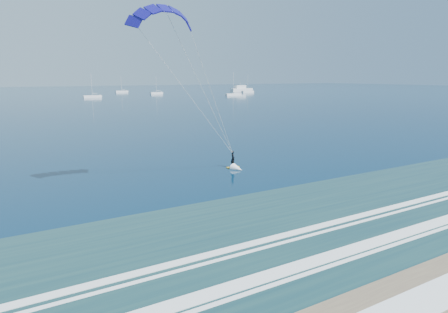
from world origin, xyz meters
TOP-DOWN VIEW (x-y plane):
  - ground at (0.00, 0.00)m, footprint 900.00×900.00m
  - kitesurfer_rig at (2.49, 25.73)m, footprint 15.96×8.61m
  - motor_yacht at (139.06, 226.20)m, footprint 16.30×4.35m
  - sailboat_3 at (30.81, 199.52)m, footprint 8.91×2.40m
  - sailboat_4 at (63.24, 256.88)m, footprint 8.16×2.40m
  - sailboat_5 at (74.02, 221.30)m, footprint 7.63×2.40m
  - sailboat_6 at (104.54, 181.87)m, footprint 9.56×2.40m
  - sailboat_7 at (134.99, 212.15)m, footprint 8.64×2.40m

SIDE VIEW (x-z plane):
  - ground at x=0.00m, z-range 0.00..0.00m
  - sailboat_5 at x=74.02m, z-range -4.61..5.96m
  - sailboat_4 at x=63.24m, z-range -4.91..6.26m
  - sailboat_7 at x=134.99m, z-range -5.34..6.71m
  - sailboat_3 at x=30.81m, z-range -5.48..6.86m
  - sailboat_6 at x=104.54m, z-range -5.73..7.11m
  - motor_yacht at x=139.06m, z-range -1.51..5.06m
  - kitesurfer_rig at x=2.49m, z-range 0.25..18.14m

